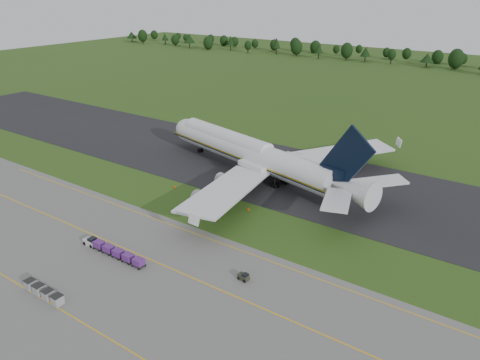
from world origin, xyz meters
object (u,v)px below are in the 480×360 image
Objects in this scene: baggage_train at (112,251)px; edge_markers at (210,198)px; aircraft at (253,154)px; utility_cart at (243,277)px; uld_row at (43,292)px.

edge_markers is at bearing 90.80° from baggage_train.
utility_cart is at bearing -58.37° from aircraft.
uld_row is (0.69, -14.63, -0.05)m from baggage_train.
baggage_train is 14.65m from uld_row.
baggage_train reaches higher than edge_markers.
edge_markers is at bearing 138.26° from utility_cart.
uld_row is 44.01m from edge_markers.
edge_markers is (-0.41, 29.35, -0.63)m from baggage_train.
utility_cart is at bearing -41.74° from edge_markers.
aircraft is 37.12× the size of utility_cart.
baggage_train is (0.77, -48.00, -4.76)m from aircraft.
aircraft is 62.84m from uld_row.
uld_row is at bearing -88.57° from edge_markers.
baggage_train is 0.69× the size of edge_markers.
uld_row is (-23.59, -21.96, 0.31)m from utility_cart.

